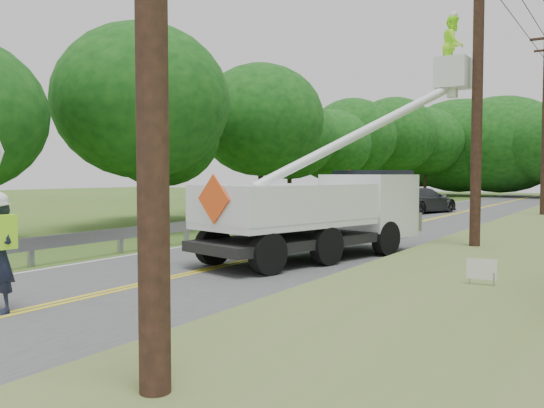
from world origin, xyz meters
The scene contains 10 objects.
ground centered at (0.00, 0.00, 0.00)m, with size 140.00×140.00×0.00m, color #3A5B24.
road centered at (0.00, 14.00, 0.01)m, with size 7.20×96.00×0.03m.
guardrail centered at (-4.02, 14.91, 0.55)m, with size 0.18×48.00×0.77m.
utility_poles centered at (5.00, 17.02, 5.27)m, with size 1.60×43.30×10.00m.
treeline_left centered at (-10.32, 30.14, 5.38)m, with size 10.45×55.03×9.77m.
bucket_truck centered at (1.79, 7.08, 1.58)m, with size 5.40×7.43×6.90m.
suv_silver centered at (-2.14, 16.55, 0.79)m, with size 2.55×5.52×1.53m, color #ABADB3.
suv_darkgrey centered at (-1.95, 26.04, 0.79)m, with size 2.16×5.32×1.55m, color #36383E.
stop_sign_permanent centered at (-4.90, 22.11, 1.75)m, with size 0.53×0.24×2.63m.
yard_sign centered at (6.45, 3.08, 0.57)m, with size 0.54×0.07×0.78m.
Camera 1 is at (8.75, -7.88, 2.36)m, focal length 37.61 mm.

